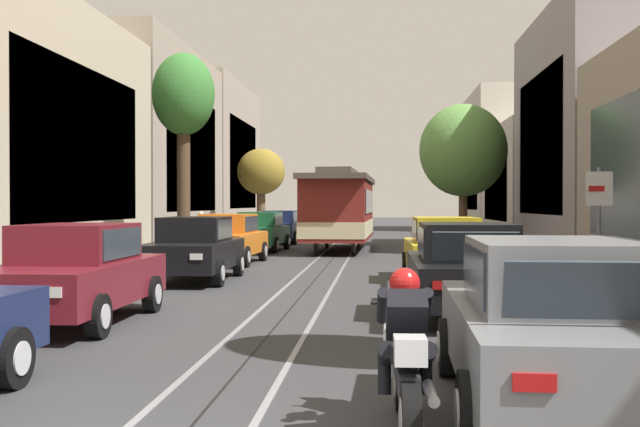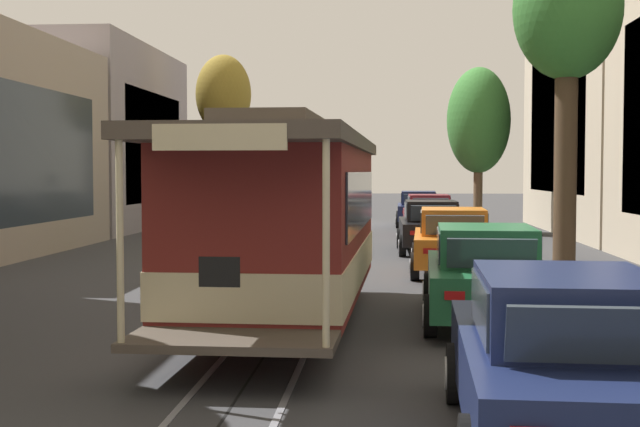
{
  "view_description": "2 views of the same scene",
  "coord_description": "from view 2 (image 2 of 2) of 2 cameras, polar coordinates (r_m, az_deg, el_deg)",
  "views": [
    {
      "loc": [
        1.6,
        -4.33,
        1.9
      ],
      "look_at": [
        -0.21,
        19.09,
        1.61
      ],
      "focal_mm": 43.02,
      "sensor_mm": 36.0,
      "label": 1
    },
    {
      "loc": [
        -1.6,
        40.24,
        2.46
      ],
      "look_at": [
        0.73,
        9.88,
        0.96
      ],
      "focal_mm": 47.88,
      "sensor_mm": 36.0,
      "label": 2
    }
  ],
  "objects": [
    {
      "name": "parked_car_maroon_second_left",
      "position": [
        32.79,
        7.26,
        -0.1
      ],
      "size": [
        2.03,
        4.37,
        1.58
      ],
      "color": "maroon",
      "rests_on": "ground"
    },
    {
      "name": "trolley_track_rails",
      "position": [
        12.14,
        -3.31,
        -8.84
      ],
      "size": [
        1.14,
        68.92,
        0.01
      ],
      "color": "gray",
      "rests_on": "ground"
    },
    {
      "name": "parked_car_yellow_mid_right",
      "position": [
        26.1,
        -6.25,
        -0.84
      ],
      "size": [
        2.04,
        4.38,
        1.58
      ],
      "color": "gold",
      "rests_on": "ground"
    },
    {
      "name": "parked_car_grey_near_right",
      "position": [
        37.78,
        -2.92,
        0.31
      ],
      "size": [
        2.07,
        4.39,
        1.58
      ],
      "color": "slate",
      "rests_on": "ground"
    },
    {
      "name": "street_tree_kerb_left_second",
      "position": [
        18.56,
        16.21,
        12.31
      ],
      "size": [
        2.21,
        2.12,
        7.24
      ],
      "color": "#4C3826",
      "rests_on": "ground"
    },
    {
      "name": "ground_plane",
      "position": [
        16.14,
        -1.35,
        -5.93
      ],
      "size": [
        160.0,
        160.0,
        0.0
      ],
      "primitive_type": "plane",
      "color": "#38383A"
    },
    {
      "name": "parked_car_navy_near_left",
      "position": [
        38.33,
        6.58,
        0.33
      ],
      "size": [
        2.06,
        4.39,
        1.58
      ],
      "color": "#19234C",
      "rests_on": "ground"
    },
    {
      "name": "parked_car_green_fifth_left",
      "position": [
        14.06,
        10.96,
        -4.0
      ],
      "size": [
        2.13,
        4.42,
        1.58
      ],
      "color": "#1E6038",
      "rests_on": "ground"
    },
    {
      "name": "motorcycle_with_rider",
      "position": [
        38.45,
        -0.71,
        0.13
      ],
      "size": [
        0.56,
        1.99,
        1.37
      ],
      "color": "black",
      "rests_on": "ground"
    },
    {
      "name": "parked_car_navy_sixth_left",
      "position": [
        7.95,
        16.0,
        -9.33
      ],
      "size": [
        2.11,
        4.41,
        1.58
      ],
      "color": "#19234C",
      "rests_on": "ground"
    },
    {
      "name": "street_tree_kerb_right_near",
      "position": [
        37.16,
        -6.47,
        7.63
      ],
      "size": [
        2.39,
        2.08,
        7.47
      ],
      "color": "#4C3826",
      "rests_on": "ground"
    },
    {
      "name": "street_tree_kerb_left_near",
      "position": [
        35.08,
        10.55,
        6.08
      ],
      "size": [
        2.54,
        2.71,
        6.65
      ],
      "color": "brown",
      "rests_on": "ground"
    },
    {
      "name": "parked_car_black_mid_left",
      "position": [
        26.0,
        7.39,
        -0.86
      ],
      "size": [
        2.03,
        4.37,
        1.58
      ],
      "color": "black",
      "rests_on": "ground"
    },
    {
      "name": "parked_car_black_second_right",
      "position": [
        31.92,
        -4.0,
        -0.16
      ],
      "size": [
        2.0,
        4.36,
        1.58
      ],
      "color": "black",
      "rests_on": "ground"
    },
    {
      "name": "cable_car_trolley",
      "position": [
        13.77,
        -2.29,
        -0.49
      ],
      "size": [
        2.83,
        9.18,
        3.28
      ],
      "color": "maroon",
      "rests_on": "ground"
    },
    {
      "name": "parked_car_orange_fourth_left",
      "position": [
        20.6,
        8.86,
        -1.83
      ],
      "size": [
        2.13,
        4.42,
        1.58
      ],
      "color": "orange",
      "rests_on": "ground"
    },
    {
      "name": "street_sign_post",
      "position": [
        34.13,
        -6.23,
        1.23
      ],
      "size": [
        0.36,
        0.09,
        2.42
      ],
      "color": "slate",
      "rests_on": "ground"
    }
  ]
}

